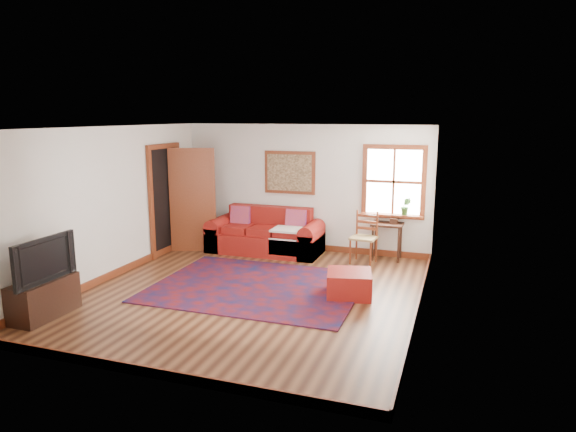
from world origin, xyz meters
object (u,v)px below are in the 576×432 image
at_px(ladder_back_chair, 365,235).
at_px(media_cabinet, 44,298).
at_px(red_leather_sofa, 266,237).
at_px(side_table, 387,230).
at_px(red_ottoman, 349,284).

xyz_separation_m(ladder_back_chair, media_cabinet, (-3.60, -3.97, -0.26)).
relative_size(red_leather_sofa, ladder_back_chair, 2.35).
relative_size(side_table, media_cabinet, 0.74).
height_order(red_leather_sofa, red_ottoman, red_leather_sofa).
bearing_deg(red_leather_sofa, side_table, 5.21).
relative_size(red_leather_sofa, side_table, 3.22).
relative_size(red_leather_sofa, red_ottoman, 3.41).
xyz_separation_m(side_table, ladder_back_chair, (-0.36, -0.34, -0.06)).
relative_size(ladder_back_chair, media_cabinet, 1.02).
bearing_deg(ladder_back_chair, media_cabinet, -132.26).
bearing_deg(red_ottoman, ladder_back_chair, 80.79).
height_order(side_table, ladder_back_chair, ladder_back_chair).
bearing_deg(red_ottoman, media_cabinet, -163.15).
bearing_deg(media_cabinet, red_ottoman, 29.68).
height_order(red_ottoman, ladder_back_chair, ladder_back_chair).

